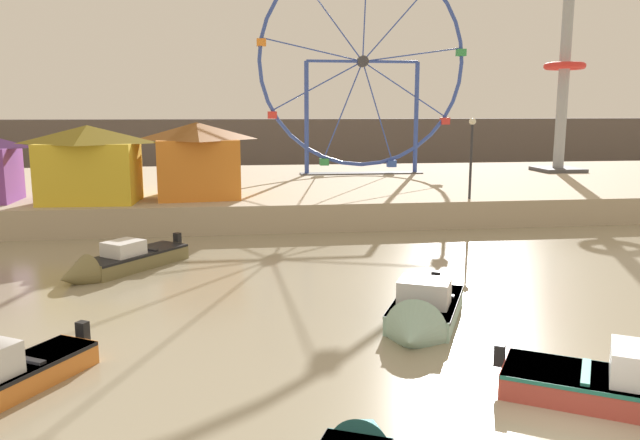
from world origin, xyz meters
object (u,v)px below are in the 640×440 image
Objects in this scene: ferris_wheel_blue_frame at (363,65)px; promenade_lamp_near at (471,146)px; carnival_booth_orange_canopy at (198,159)px; motorboat_olive_wood at (118,262)px; drop_tower_steel_tower at (563,84)px; motorboat_seafoam at (422,315)px; carnival_booth_yellow_awning at (89,163)px.

ferris_wheel_blue_frame is 3.65× the size of promenade_lamp_near.
ferris_wheel_blue_frame is 3.11× the size of carnival_booth_orange_canopy.
carnival_booth_orange_canopy is at bearing -155.24° from motorboat_olive_wood.
motorboat_olive_wood is 9.69m from carnival_booth_orange_canopy.
ferris_wheel_blue_frame reaches higher than motorboat_olive_wood.
motorboat_olive_wood is 23.52m from ferris_wheel_blue_frame.
promenade_lamp_near is (-10.67, -11.73, -3.31)m from drop_tower_steel_tower.
promenade_lamp_near is (6.29, 13.32, 3.37)m from motorboat_seafoam.
motorboat_seafoam is 17.05m from carnival_booth_orange_canopy.
ferris_wheel_blue_frame is at bearing 179.18° from drop_tower_steel_tower.
motorboat_seafoam is at bearing -115.28° from promenade_lamp_near.
carnival_booth_yellow_awning is at bearing -124.12° from motorboat_olive_wood.
drop_tower_steel_tower is 2.97× the size of carnival_booth_orange_canopy.
drop_tower_steel_tower is 3.49× the size of promenade_lamp_near.
ferris_wheel_blue_frame reaches higher than carnival_booth_yellow_awning.
motorboat_olive_wood is at bearing -122.91° from ferris_wheel_blue_frame.
drop_tower_steel_tower is 2.81× the size of carnival_booth_yellow_awning.
ferris_wheel_blue_frame is 2.94× the size of carnival_booth_yellow_awning.
drop_tower_steel_tower is (13.38, -0.19, -1.08)m from ferris_wheel_blue_frame.
carnival_booth_orange_canopy is at bearing 169.59° from promenade_lamp_near.
ferris_wheel_blue_frame reaches higher than drop_tower_steel_tower.
drop_tower_steel_tower is 16.20m from promenade_lamp_near.
promenade_lamp_near reaches higher than carnival_booth_orange_canopy.
motorboat_olive_wood is at bearing -109.07° from carnival_booth_orange_canopy.
ferris_wheel_blue_frame reaches higher than carnival_booth_orange_canopy.
motorboat_seafoam reaches higher than motorboat_olive_wood.
ferris_wheel_blue_frame is 12.99m from promenade_lamp_near.
promenade_lamp_near is at bearing -179.52° from motorboat_seafoam.
motorboat_seafoam is 18.37m from carnival_booth_yellow_awning.
motorboat_olive_wood is 1.06× the size of carnival_booth_orange_canopy.
drop_tower_steel_tower reaches higher than promenade_lamp_near.
ferris_wheel_blue_frame reaches higher than promenade_lamp_near.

